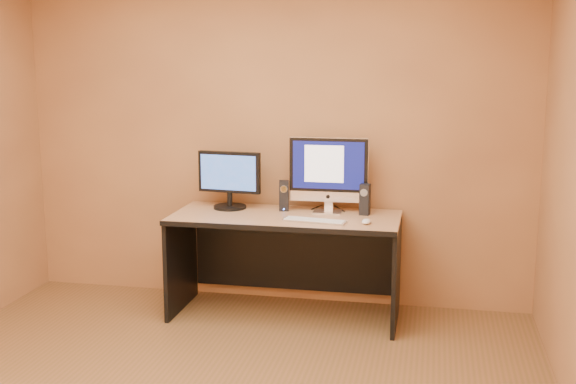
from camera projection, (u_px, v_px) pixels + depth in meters
The scene contains 10 objects.
walls at pixel (188, 179), 3.67m from camera, with size 4.00×4.00×2.60m, color #AD7545, non-canonical shape.
desk at pixel (285, 266), 5.35m from camera, with size 1.66×0.73×0.77m, color tan, non-canonical shape.
imac at pixel (328, 174), 5.33m from camera, with size 0.59×0.22×0.57m, color silver, non-canonical shape.
second_monitor at pixel (229, 180), 5.48m from camera, with size 0.50×0.25×0.44m, color black, non-canonical shape.
speaker_left at pixel (284, 196), 5.42m from camera, with size 0.07×0.07×0.23m, color black, non-canonical shape.
speaker_right at pixel (365, 199), 5.28m from camera, with size 0.07×0.07×0.23m, color black, non-canonical shape.
keyboard at pixel (315, 221), 5.07m from camera, with size 0.45×0.12×0.02m, color silver.
mouse at pixel (366, 221), 5.01m from camera, with size 0.06×0.11×0.04m, color white.
cable_a at pixel (339, 209), 5.49m from camera, with size 0.01×0.01×0.23m, color black.
cable_b at pixel (317, 207), 5.54m from camera, with size 0.01×0.01×0.19m, color black.
Camera 1 is at (1.23, -3.44, 1.92)m, focal length 45.00 mm.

